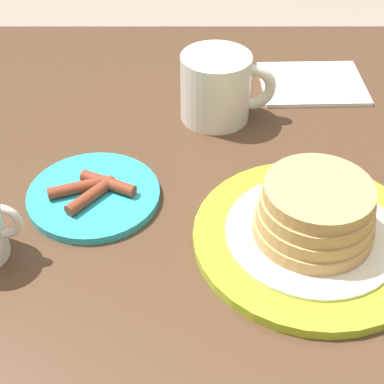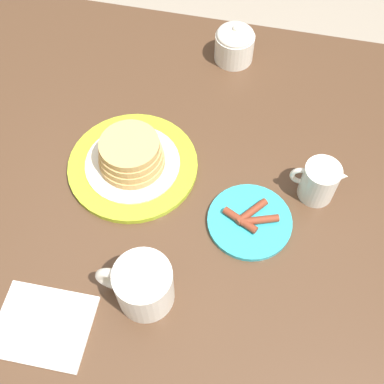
{
  "view_description": "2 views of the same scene",
  "coord_description": "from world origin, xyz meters",
  "px_view_note": "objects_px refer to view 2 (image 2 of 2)",
  "views": [
    {
      "loc": [
        -0.08,
        -0.48,
        1.22
      ],
      "look_at": [
        -0.08,
        0.01,
        0.8
      ],
      "focal_mm": 55.0,
      "sensor_mm": 36.0,
      "label": 1
    },
    {
      "loc": [
        -0.18,
        0.46,
        1.55
      ],
      "look_at": [
        -0.08,
        0.01,
        0.8
      ],
      "focal_mm": 45.0,
      "sensor_mm": 36.0,
      "label": 2
    }
  ],
  "objects_px": {
    "side_plate_bacon": "(250,221)",
    "coffee_mug": "(142,285)",
    "pancake_plate": "(132,160)",
    "creamer_pitcher": "(320,181)",
    "sugar_bowl": "(235,43)",
    "napkin": "(43,326)"
  },
  "relations": [
    {
      "from": "side_plate_bacon",
      "to": "coffee_mug",
      "type": "bearing_deg",
      "value": 49.53
    },
    {
      "from": "side_plate_bacon",
      "to": "napkin",
      "type": "xyz_separation_m",
      "value": [
        0.3,
        0.26,
        -0.0
      ]
    },
    {
      "from": "side_plate_bacon",
      "to": "coffee_mug",
      "type": "distance_m",
      "value": 0.23
    },
    {
      "from": "sugar_bowl",
      "to": "pancake_plate",
      "type": "bearing_deg",
      "value": 68.05
    },
    {
      "from": "pancake_plate",
      "to": "coffee_mug",
      "type": "bearing_deg",
      "value": 110.46
    },
    {
      "from": "pancake_plate",
      "to": "creamer_pitcher",
      "type": "xyz_separation_m",
      "value": [
        -0.35,
        -0.02,
        0.02
      ]
    },
    {
      "from": "coffee_mug",
      "to": "creamer_pitcher",
      "type": "distance_m",
      "value": 0.37
    },
    {
      "from": "creamer_pitcher",
      "to": "side_plate_bacon",
      "type": "bearing_deg",
      "value": 38.84
    },
    {
      "from": "pancake_plate",
      "to": "creamer_pitcher",
      "type": "bearing_deg",
      "value": -177.06
    },
    {
      "from": "creamer_pitcher",
      "to": "sugar_bowl",
      "type": "distance_m",
      "value": 0.39
    },
    {
      "from": "coffee_mug",
      "to": "pancake_plate",
      "type": "bearing_deg",
      "value": -69.54
    },
    {
      "from": "creamer_pitcher",
      "to": "napkin",
      "type": "xyz_separation_m",
      "value": [
        0.41,
        0.35,
        -0.04
      ]
    },
    {
      "from": "coffee_mug",
      "to": "napkin",
      "type": "xyz_separation_m",
      "value": [
        0.15,
        0.09,
        -0.04
      ]
    },
    {
      "from": "napkin",
      "to": "pancake_plate",
      "type": "bearing_deg",
      "value": -99.17
    },
    {
      "from": "coffee_mug",
      "to": "creamer_pitcher",
      "type": "bearing_deg",
      "value": -134.55
    },
    {
      "from": "side_plate_bacon",
      "to": "coffee_mug",
      "type": "xyz_separation_m",
      "value": [
        0.15,
        0.18,
        0.04
      ]
    },
    {
      "from": "sugar_bowl",
      "to": "napkin",
      "type": "distance_m",
      "value": 0.7
    },
    {
      "from": "pancake_plate",
      "to": "coffee_mug",
      "type": "height_order",
      "value": "coffee_mug"
    },
    {
      "from": "coffee_mug",
      "to": "sugar_bowl",
      "type": "height_order",
      "value": "same"
    },
    {
      "from": "side_plate_bacon",
      "to": "napkin",
      "type": "distance_m",
      "value": 0.39
    },
    {
      "from": "pancake_plate",
      "to": "sugar_bowl",
      "type": "relative_size",
      "value": 2.74
    },
    {
      "from": "creamer_pitcher",
      "to": "sugar_bowl",
      "type": "xyz_separation_m",
      "value": [
        0.21,
        -0.32,
        0.0
      ]
    }
  ]
}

